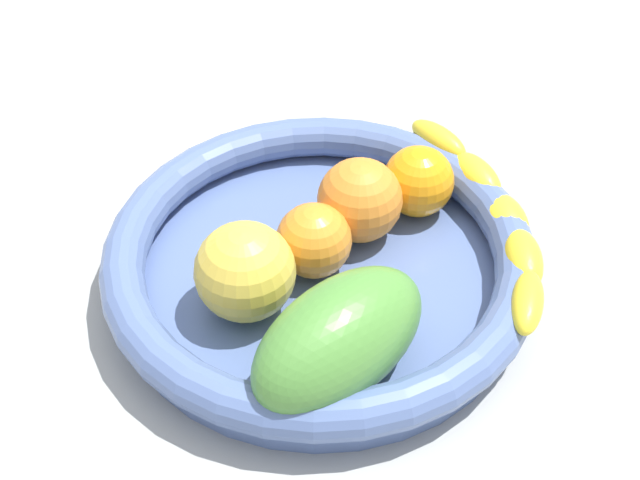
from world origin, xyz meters
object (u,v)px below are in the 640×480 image
object	(u,v)px
orange_mid_left	(418,181)
apple_yellow	(245,272)
orange_mid_right	(360,200)
orange_front	(312,242)
banana_draped_left	(495,217)
fruit_bowl	(320,262)
mango_green	(339,339)

from	to	relation	value
orange_mid_left	apple_yellow	distance (cm)	15.90
orange_mid_right	orange_front	bearing A→B (deg)	83.96
orange_mid_right	apple_yellow	xyz separation A→B (cm)	(2.08, 10.63, 0.29)
orange_front	banana_draped_left	bearing A→B (deg)	-131.57
fruit_bowl	orange_mid_right	distance (cm)	5.47
fruit_bowl	orange_front	bearing A→B (deg)	20.89
orange_mid_left	apple_yellow	world-z (taller)	apple_yellow
banana_draped_left	apple_yellow	size ratio (longest dim) A/B	2.68
orange_mid_right	orange_mid_left	bearing A→B (deg)	-113.99
banana_draped_left	orange_mid_left	bearing A→B (deg)	2.07
fruit_bowl	mango_green	bearing A→B (deg)	132.35
banana_draped_left	orange_mid_right	xyz separation A→B (cm)	(8.41, 4.92, 0.88)
orange_front	mango_green	world-z (taller)	mango_green
fruit_bowl	orange_mid_right	world-z (taller)	orange_mid_right
apple_yellow	orange_mid_right	bearing A→B (deg)	-101.05
fruit_bowl	orange_mid_left	bearing A→B (deg)	-102.34
fruit_bowl	banana_draped_left	xyz separation A→B (cm)	(-8.44, -9.90, 1.37)
orange_mid_right	mango_green	world-z (taller)	mango_green
banana_draped_left	orange_front	bearing A→B (deg)	48.43
fruit_bowl	orange_mid_left	size ratio (longest dim) A/B	5.67
fruit_bowl	orange_front	xyz separation A→B (cm)	(0.52, 0.20, 1.81)
orange_mid_right	mango_green	bearing A→B (deg)	117.85
banana_draped_left	mango_green	world-z (taller)	mango_green
fruit_bowl	orange_front	world-z (taller)	orange_front
banana_draped_left	orange_mid_right	bearing A→B (deg)	30.34
fruit_bowl	mango_green	world-z (taller)	mango_green
orange_mid_right	apple_yellow	size ratio (longest dim) A/B	0.91
banana_draped_left	apple_yellow	xyz separation A→B (cm)	(10.49, 15.56, 1.17)
apple_yellow	mango_green	world-z (taller)	mango_green
banana_draped_left	orange_mid_left	distance (cm)	6.34
fruit_bowl	mango_green	xyz separation A→B (cm)	(-6.33, 6.94, 2.63)
mango_green	orange_mid_left	bearing A→B (deg)	-75.78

